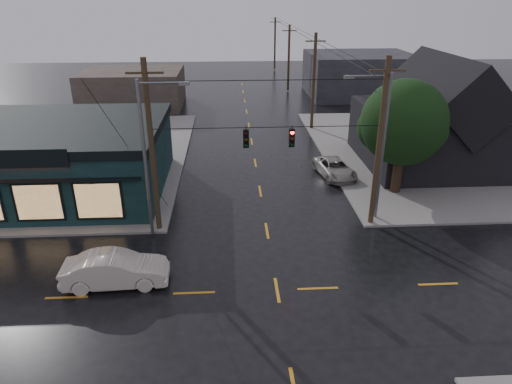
{
  "coord_description": "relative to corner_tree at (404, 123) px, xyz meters",
  "views": [
    {
      "loc": [
        -2.12,
        -18.22,
        13.23
      ],
      "look_at": [
        -0.79,
        3.93,
        3.49
      ],
      "focal_mm": 32.0,
      "sensor_mm": 36.0,
      "label": 1
    }
  ],
  "objects": [
    {
      "name": "ground_plane",
      "position": [
        -9.62,
        -11.09,
        -5.16
      ],
      "size": [
        160.0,
        160.0,
        0.0
      ],
      "primitive_type": "plane",
      "color": "black"
    },
    {
      "name": "sidewalk_nw",
      "position": [
        -29.62,
        8.91,
        -5.09
      ],
      "size": [
        28.0,
        28.0,
        0.15
      ],
      "primitive_type": "cube",
      "color": "gray",
      "rests_on": "ground"
    },
    {
      "name": "sidewalk_ne",
      "position": [
        10.38,
        8.91,
        -5.09
      ],
      "size": [
        28.0,
        28.0,
        0.15
      ],
      "primitive_type": "cube",
      "color": "gray",
      "rests_on": "ground"
    },
    {
      "name": "pizza_shop",
      "position": [
        -24.62,
        1.85,
        -2.61
      ],
      "size": [
        16.3,
        12.34,
        4.9
      ],
      "color": "black",
      "rests_on": "ground"
    },
    {
      "name": "ne_building",
      "position": [
        5.38,
        5.91,
        -0.69
      ],
      "size": [
        12.6,
        11.6,
        8.75
      ],
      "color": "black",
      "rests_on": "ground"
    },
    {
      "name": "corner_tree",
      "position": [
        0.0,
        0.0,
        0.0
      ],
      "size": [
        5.83,
        5.83,
        7.96
      ],
      "color": "black",
      "rests_on": "ground"
    },
    {
      "name": "utility_pole_nw",
      "position": [
        -16.12,
        -4.59,
        -5.16
      ],
      "size": [
        2.0,
        0.32,
        10.15
      ],
      "primitive_type": null,
      "color": "black",
      "rests_on": "ground"
    },
    {
      "name": "utility_pole_ne",
      "position": [
        -3.12,
        -4.59,
        -5.16
      ],
      "size": [
        2.0,
        0.32,
        10.15
      ],
      "primitive_type": null,
      "color": "black",
      "rests_on": "ground"
    },
    {
      "name": "utility_pole_far_a",
      "position": [
        -3.12,
        16.91,
        -5.16
      ],
      "size": [
        2.0,
        0.32,
        9.65
      ],
      "primitive_type": null,
      "color": "black",
      "rests_on": "ground"
    },
    {
      "name": "utility_pole_far_b",
      "position": [
        -3.12,
        36.91,
        -5.16
      ],
      "size": [
        2.0,
        0.32,
        9.15
      ],
      "primitive_type": null,
      "color": "black",
      "rests_on": "ground"
    },
    {
      "name": "utility_pole_far_c",
      "position": [
        -3.12,
        56.91,
        -5.16
      ],
      "size": [
        2.0,
        0.32,
        9.15
      ],
      "primitive_type": null,
      "color": "black",
      "rests_on": "ground"
    },
    {
      "name": "span_signal_assembly",
      "position": [
        -9.52,
        -4.59,
        0.53
      ],
      "size": [
        13.0,
        0.48,
        1.23
      ],
      "color": "black",
      "rests_on": "ground"
    },
    {
      "name": "streetlight_nw",
      "position": [
        -16.42,
        -5.29,
        -5.16
      ],
      "size": [
        5.4,
        0.3,
        9.15
      ],
      "primitive_type": null,
      "color": "slate",
      "rests_on": "ground"
    },
    {
      "name": "streetlight_ne",
      "position": [
        -2.62,
        -3.89,
        -5.16
      ],
      "size": [
        5.4,
        0.3,
        9.15
      ],
      "primitive_type": null,
      "color": "slate",
      "rests_on": "ground"
    },
    {
      "name": "bg_building_west",
      "position": [
        -23.62,
        28.91,
        -2.96
      ],
      "size": [
        12.0,
        10.0,
        4.4
      ],
      "primitive_type": "cube",
      "color": "#362B27",
      "rests_on": "ground"
    },
    {
      "name": "bg_building_east",
      "position": [
        6.38,
        33.91,
        -2.36
      ],
      "size": [
        14.0,
        12.0,
        5.6
      ],
      "primitive_type": "cube",
      "color": "#222327",
      "rests_on": "ground"
    },
    {
      "name": "sedan_cream",
      "position": [
        -17.44,
        -10.14,
        -4.33
      ],
      "size": [
        5.16,
        2.02,
        1.67
      ],
      "primitive_type": "imported",
      "rotation": [
        0.0,
        0.0,
        1.62
      ],
      "color": "beige",
      "rests_on": "ground"
    },
    {
      "name": "suv_silver",
      "position": [
        -3.62,
        3.47,
        -4.5
      ],
      "size": [
        2.99,
        5.1,
        1.33
      ],
      "primitive_type": "imported",
      "rotation": [
        0.0,
        0.0,
        0.17
      ],
      "color": "gray",
      "rests_on": "ground"
    }
  ]
}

